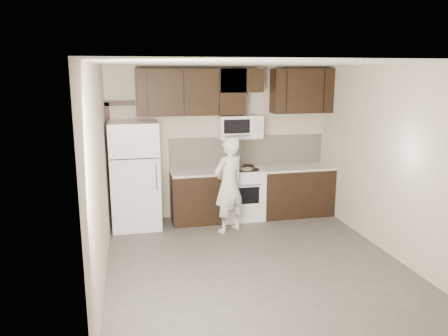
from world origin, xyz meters
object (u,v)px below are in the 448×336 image
object	(u,v)px
stove	(241,193)
person	(229,185)
refrigerator	(135,175)
microwave	(240,127)

from	to	relation	value
stove	person	size ratio (longest dim) A/B	0.59
refrigerator	microwave	bearing A→B (deg)	5.15
person	microwave	bearing A→B (deg)	-144.60
microwave	refrigerator	xyz separation A→B (m)	(-1.85, -0.17, -0.75)
microwave	refrigerator	bearing A→B (deg)	-174.85
microwave	refrigerator	distance (m)	2.00
stove	microwave	world-z (taller)	microwave
person	stove	bearing A→B (deg)	-148.91
microwave	person	bearing A→B (deg)	-116.80
microwave	person	distance (m)	1.18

